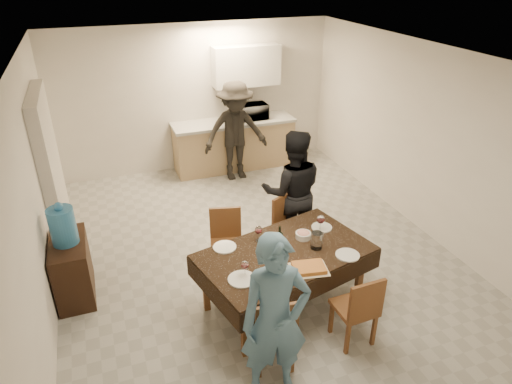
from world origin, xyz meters
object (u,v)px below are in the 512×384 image
water_pitcher (317,240)px  person_kitchen (236,132)px  dining_table (285,254)px  console (73,269)px  savoury_tart (309,268)px  person_far (292,192)px  microwave (253,111)px  water_jug (63,226)px  wine_bottle (280,238)px  person_near (275,320)px

water_pitcher → person_kitchen: person_kitchen is taller
dining_table → console: console is taller
savoury_tart → person_kitchen: 3.81m
person_far → person_kitchen: size_ratio=0.97×
microwave → water_pitcher: bearing=80.4°
dining_table → water_jug: 2.47m
water_pitcher → savoury_tart: water_pitcher is taller
water_jug → wine_bottle: 2.39m
dining_table → console: bearing=142.4°
water_jug → person_kitchen: person_kitchen is taller
person_kitchen → person_far: bearing=-89.4°
console → wine_bottle: size_ratio=2.62×
water_pitcher → person_kitchen: 3.46m
water_jug → person_kitchen: size_ratio=0.25×
console → person_near: 2.69m
console → wine_bottle: bearing=-23.2°
water_jug → wine_bottle: size_ratio=1.42×
dining_table → water_pitcher: water_pitcher is taller
wine_bottle → person_near: size_ratio=0.18×
person_far → dining_table: bearing=79.6°
wine_bottle → person_near: bearing=-114.4°
console → person_kitchen: (2.77, 2.41, 0.51)m
microwave → person_kitchen: (-0.49, -0.45, -0.18)m
microwave → water_jug: bearing=41.3°
wine_bottle → person_far: (0.60, 1.00, -0.03)m
console → water_jug: water_jug is taller
water_pitcher → console: bearing=158.2°
wine_bottle → savoury_tart: bearing=-70.8°
water_pitcher → person_near: bearing=-132.0°
water_jug → microwave: bearing=41.3°
person_far → person_kitchen: person_kitchen is taller
water_pitcher → water_jug: bearing=158.2°
wine_bottle → person_kitchen: person_kitchen is taller
water_jug → console: bearing=-90.0°
savoury_tart → person_far: 1.50m
water_jug → person_near: 2.65m
dining_table → savoury_tart: 0.40m
water_jug → person_kitchen: (2.77, 2.41, -0.07)m
console → water_jug: (0.00, 0.00, 0.58)m
dining_table → person_far: size_ratio=1.21×
console → person_kitchen: bearing=41.1°
wine_bottle → person_near: (-0.50, -1.10, -0.04)m
wine_bottle → microwave: microwave is taller
person_kitchen → dining_table: bearing=-98.8°
microwave → savoury_tart: bearing=77.8°
microwave → person_near: (-1.56, -4.90, -0.22)m
water_pitcher → microwave: 3.97m
microwave → person_far: size_ratio=0.30×
savoury_tart → water_jug: bearing=149.7°
water_jug → savoury_tart: (2.34, -1.37, -0.20)m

